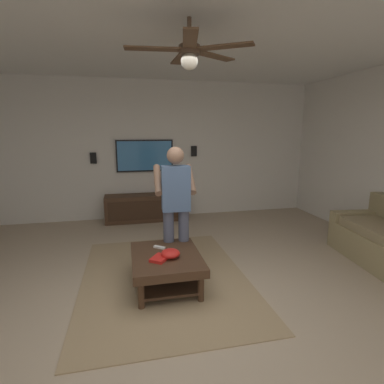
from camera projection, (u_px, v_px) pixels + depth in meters
The scene contains 15 objects.
ground_plane at pixel (180, 309), 3.13m from camera, with size 8.62×8.62×0.00m, color tan.
wall_back_tv at pixel (149, 150), 6.34m from camera, with size 0.10×7.30×2.87m, color silver.
ceiling_slab at pixel (177, 1), 2.56m from camera, with size 7.38×7.30×0.10m, color white.
area_rug at pixel (164, 278), 3.79m from camera, with size 2.74×2.03×0.01m, color #9E8460.
coffee_table at pixel (166, 263), 3.54m from camera, with size 1.00×0.80×0.40m.
media_console at pixel (147, 208), 6.23m from camera, with size 0.45×1.70×0.55m.
tv at pixel (145, 156), 6.25m from camera, with size 0.05×1.18×0.66m.
person_standing at pixel (176, 201), 3.89m from camera, with size 0.55×0.55×1.64m.
bowl at pixel (170, 253), 3.43m from camera, with size 0.22×0.22×0.10m, color red.
remote_white at pixel (159, 247), 3.71m from camera, with size 0.15×0.04×0.02m, color white.
book at pixel (160, 258), 3.38m from camera, with size 0.22×0.16×0.04m, color red.
vase_round at pixel (166, 188), 6.27m from camera, with size 0.22×0.22×0.22m, color red.
wall_speaker_left at pixel (194, 151), 6.47m from camera, with size 0.06×0.12×0.22m, color black.
wall_speaker_right at pixel (93, 158), 6.05m from camera, with size 0.06×0.12×0.22m, color black.
ceiling_fan at pixel (191, 53), 2.80m from camera, with size 1.20×1.15×0.46m.
Camera 1 is at (-2.79, 0.49, 1.82)m, focal length 27.97 mm.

